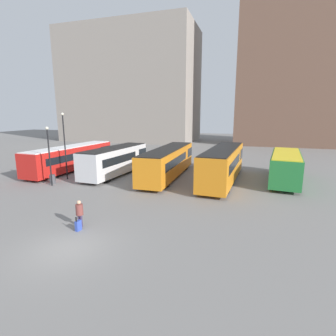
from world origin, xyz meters
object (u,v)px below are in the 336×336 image
at_px(bus_1, 116,160).
at_px(bus_2, 168,161).
at_px(bus_3, 223,163).
at_px(bus_4, 285,166).
at_px(lamp_post_0, 65,141).
at_px(suitcase, 78,226).
at_px(traveler, 79,211).
at_px(bus_0, 72,157).
at_px(trash_bin, 53,179).
at_px(lamp_post_1, 49,151).

bearing_deg(bus_1, bus_2, -77.32).
relative_size(bus_3, bus_4, 1.28).
bearing_deg(bus_1, lamp_post_0, 135.48).
bearing_deg(bus_4, suitcase, 147.47).
relative_size(bus_3, traveler, 7.52).
xyz_separation_m(bus_0, traveler, (10.58, -13.30, -0.59)).
xyz_separation_m(bus_1, trash_bin, (-3.88, -5.16, -1.20)).
bearing_deg(lamp_post_1, bus_3, 23.42).
relative_size(bus_0, traveler, 7.86).
distance_m(bus_3, lamp_post_0, 15.61).
relative_size(bus_0, trash_bin, 14.82).
relative_size(bus_2, bus_4, 1.33).
distance_m(bus_4, lamp_post_0, 21.60).
bearing_deg(traveler, bus_2, 0.51).
bearing_deg(lamp_post_0, trash_bin, -95.38).
bearing_deg(traveler, lamp_post_0, 46.58).
height_order(suitcase, lamp_post_0, lamp_post_0).
height_order(lamp_post_0, trash_bin, lamp_post_0).
distance_m(traveler, trash_bin, 11.29).
relative_size(lamp_post_1, trash_bin, 6.30).
relative_size(traveler, lamp_post_0, 0.24).
height_order(bus_1, lamp_post_1, lamp_post_1).
bearing_deg(bus_3, lamp_post_0, 107.69).
distance_m(suitcase, lamp_post_0, 13.44).
bearing_deg(bus_4, lamp_post_0, 111.04).
xyz_separation_m(bus_2, traveler, (-1.10, -13.52, -0.69)).
relative_size(suitcase, lamp_post_1, 0.16).
xyz_separation_m(bus_0, bus_3, (17.31, -0.10, 0.23)).
height_order(bus_2, lamp_post_1, lamp_post_1).
xyz_separation_m(bus_3, lamp_post_0, (-14.99, -3.84, 2.03)).
relative_size(bus_0, bus_1, 1.26).
xyz_separation_m(bus_1, traveler, (4.55, -12.65, -0.67)).
bearing_deg(lamp_post_0, bus_2, 23.93).
height_order(bus_4, trash_bin, bus_4).
bearing_deg(bus_2, lamp_post_1, 125.19).
height_order(bus_1, bus_3, bus_3).
distance_m(bus_4, trash_bin, 22.23).
height_order(traveler, lamp_post_1, lamp_post_1).
distance_m(bus_0, bus_2, 11.68).
bearing_deg(lamp_post_0, bus_0, 120.49).
bearing_deg(bus_0, lamp_post_1, -155.13).
height_order(bus_0, traveler, bus_0).
distance_m(bus_0, suitcase, 17.54).
distance_m(bus_1, bus_3, 11.30).
height_order(traveler, trash_bin, traveler).
bearing_deg(bus_1, bus_4, -78.61).
relative_size(bus_0, suitcase, 14.83).
relative_size(traveler, suitcase, 1.89).
distance_m(suitcase, trash_bin, 11.75).
relative_size(bus_0, bus_2, 1.01).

